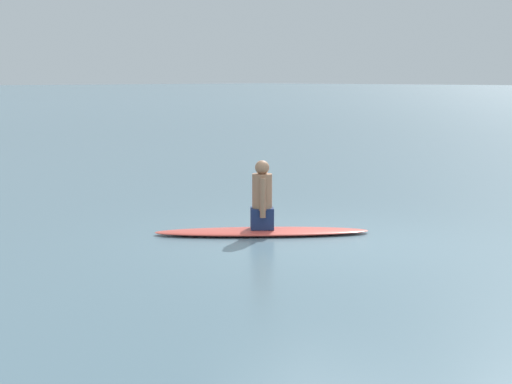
% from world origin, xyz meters
% --- Properties ---
extents(ground_plane, '(400.00, 400.00, 0.00)m').
position_xyz_m(ground_plane, '(0.00, 0.00, 0.00)').
color(ground_plane, slate).
extents(surfboard, '(2.76, 2.58, 0.08)m').
position_xyz_m(surfboard, '(-0.17, 0.93, 0.04)').
color(surfboard, '#D84C3F').
rests_on(surfboard, ground).
extents(person_paddler, '(0.43, 0.43, 1.01)m').
position_xyz_m(person_paddler, '(-0.17, 0.93, 0.54)').
color(person_paddler, navy).
rests_on(person_paddler, surfboard).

